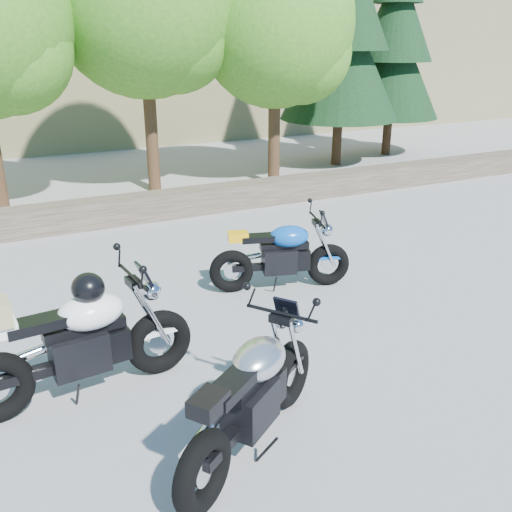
# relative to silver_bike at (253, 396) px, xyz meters

# --- Properties ---
(ground) EXTENTS (90.00, 90.00, 0.00)m
(ground) POSITION_rel_silver_bike_xyz_m (1.01, 1.42, -0.53)
(ground) COLOR gray
(ground) RESTS_ON ground
(stone_wall) EXTENTS (22.00, 0.55, 0.50)m
(stone_wall) POSITION_rel_silver_bike_xyz_m (1.01, 6.92, -0.28)
(stone_wall) COLOR #453B2E
(stone_wall) RESTS_ON ground
(tree_decid_mid) EXTENTS (4.08, 4.08, 6.24)m
(tree_decid_mid) POSITION_rel_silver_bike_xyz_m (1.92, 8.96, 3.51)
(tree_decid_mid) COLOR #382314
(tree_decid_mid) RESTS_ON ground
(tree_decid_right) EXTENTS (3.54, 3.54, 5.41)m
(tree_decid_right) POSITION_rel_silver_bike_xyz_m (4.72, 8.36, 2.97)
(tree_decid_right) COLOR #382314
(tree_decid_right) RESTS_ON ground
(conifer_near) EXTENTS (3.17, 3.17, 7.06)m
(conifer_near) POSITION_rel_silver_bike_xyz_m (7.21, 9.62, 3.15)
(conifer_near) COLOR #382314
(conifer_near) RESTS_ON ground
(conifer_far) EXTENTS (2.82, 2.82, 6.27)m
(conifer_far) POSITION_rel_silver_bike_xyz_m (9.41, 10.22, 2.74)
(conifer_far) COLOR #382314
(conifer_far) RESTS_ON ground
(silver_bike) EXTENTS (1.86, 1.39, 1.09)m
(silver_bike) POSITION_rel_silver_bike_xyz_m (0.00, 0.00, 0.00)
(silver_bike) COLOR black
(silver_bike) RESTS_ON ground
(white_bike) EXTENTS (2.32, 0.73, 1.28)m
(white_bike) POSITION_rel_silver_bike_xyz_m (-1.16, 1.45, 0.10)
(white_bike) COLOR black
(white_bike) RESTS_ON ground
(blue_bike) EXTENTS (1.98, 0.80, 1.01)m
(blue_bike) POSITION_rel_silver_bike_xyz_m (1.83, 2.88, -0.04)
(blue_bike) COLOR black
(blue_bike) RESTS_ON ground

